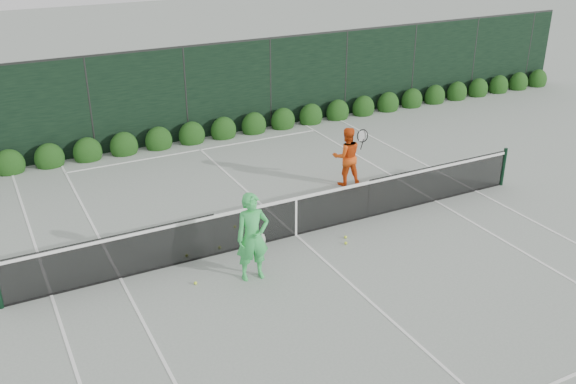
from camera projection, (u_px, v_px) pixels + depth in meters
ground at (296, 235)px, 14.97m from camera, size 80.00×80.00×0.00m
tennis_net at (295, 215)px, 14.75m from camera, size 12.90×0.10×1.07m
player_woman at (253, 237)px, 12.91m from camera, size 0.73×0.52×1.89m
player_man at (347, 156)px, 17.37m from camera, size 0.96×0.81×1.63m
court_lines at (296, 235)px, 14.97m from camera, size 11.03×23.83×0.01m
windscreen_fence at (363, 225)px, 12.16m from camera, size 32.00×21.07×3.06m
hedge_row at (192, 136)px, 20.66m from camera, size 31.66×0.65×0.94m
tennis_balls at (256, 248)px, 14.35m from camera, size 3.83×1.99×0.07m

